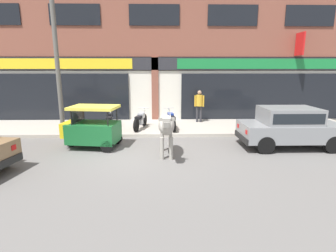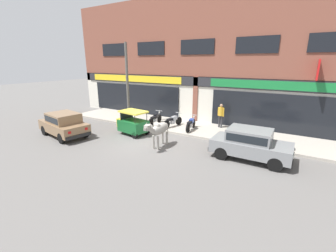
{
  "view_description": "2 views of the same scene",
  "coord_description": "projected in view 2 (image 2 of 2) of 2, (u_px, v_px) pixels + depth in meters",
  "views": [
    {
      "loc": [
        0.35,
        -8.34,
        2.81
      ],
      "look_at": [
        0.57,
        1.0,
        0.76
      ],
      "focal_mm": 28.0,
      "sensor_mm": 36.0,
      "label": 1
    },
    {
      "loc": [
        6.67,
        -9.58,
        4.41
      ],
      "look_at": [
        0.36,
        1.0,
        0.88
      ],
      "focal_mm": 24.0,
      "sensor_mm": 36.0,
      "label": 2
    }
  ],
  "objects": [
    {
      "name": "ground_plane",
      "position": [
        153.0,
        145.0,
        12.41
      ],
      "size": [
        90.0,
        90.0,
        0.0
      ],
      "primitive_type": "plane",
      "color": "#605E5B"
    },
    {
      "name": "sidewalk",
      "position": [
        185.0,
        127.0,
        15.58
      ],
      "size": [
        19.0,
        3.33,
        0.14
      ],
      "primitive_type": "cube",
      "color": "#A8A093",
      "rests_on": "ground"
    },
    {
      "name": "shop_building",
      "position": [
        198.0,
        64.0,
        16.01
      ],
      "size": [
        23.0,
        1.4,
        9.0
      ],
      "color": "brown",
      "rests_on": "ground"
    },
    {
      "name": "cow",
      "position": [
        159.0,
        129.0,
        11.78
      ],
      "size": [
        0.54,
        2.15,
        1.61
      ],
      "color": "#9E998E",
      "rests_on": "ground"
    },
    {
      "name": "car_0",
      "position": [
        64.0,
        123.0,
        13.6
      ],
      "size": [
        3.79,
        2.19,
        1.46
      ],
      "color": "black",
      "rests_on": "ground"
    },
    {
      "name": "car_1",
      "position": [
        250.0,
        143.0,
        10.36
      ],
      "size": [
        3.62,
        1.63,
        1.46
      ],
      "color": "black",
      "rests_on": "ground"
    },
    {
      "name": "auto_rickshaw",
      "position": [
        132.0,
        124.0,
        14.03
      ],
      "size": [
        2.07,
        1.39,
        1.52
      ],
      "color": "black",
      "rests_on": "ground"
    },
    {
      "name": "motorcycle_0",
      "position": [
        155.0,
        119.0,
        15.86
      ],
      "size": [
        0.52,
        1.81,
        0.88
      ],
      "color": "black",
      "rests_on": "sidewalk"
    },
    {
      "name": "motorcycle_1",
      "position": [
        173.0,
        121.0,
        15.28
      ],
      "size": [
        0.66,
        1.79,
        0.88
      ],
      "color": "black",
      "rests_on": "sidewalk"
    },
    {
      "name": "motorcycle_2",
      "position": [
        191.0,
        124.0,
        14.54
      ],
      "size": [
        0.53,
        1.81,
        0.88
      ],
      "color": "black",
      "rests_on": "sidewalk"
    },
    {
      "name": "pedestrian",
      "position": [
        221.0,
        113.0,
        14.89
      ],
      "size": [
        0.48,
        0.32,
        1.6
      ],
      "color": "#2D2D33",
      "rests_on": "sidewalk"
    },
    {
      "name": "utility_pole",
      "position": [
        127.0,
        84.0,
        15.56
      ],
      "size": [
        0.18,
        0.18,
        5.53
      ],
      "primitive_type": "cylinder",
      "color": "#595651",
      "rests_on": "sidewalk"
    }
  ]
}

